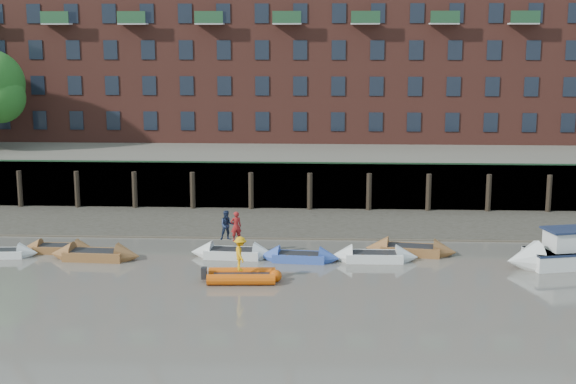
# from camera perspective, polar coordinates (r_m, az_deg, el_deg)

# --- Properties ---
(ground) EXTENTS (220.00, 220.00, 0.00)m
(ground) POSITION_cam_1_polar(r_m,az_deg,el_deg) (33.78, -2.62, -9.27)
(ground) COLOR #645E55
(ground) RESTS_ON ground
(foreshore) EXTENTS (110.00, 8.00, 0.50)m
(foreshore) POSITION_cam_1_polar(r_m,az_deg,el_deg) (50.99, -0.78, -2.22)
(foreshore) COLOR #3D382F
(foreshore) RESTS_ON ground
(mud_band) EXTENTS (110.00, 1.60, 0.10)m
(mud_band) POSITION_cam_1_polar(r_m,az_deg,el_deg) (47.69, -1.02, -3.16)
(mud_band) COLOR #4C4336
(mud_band) RESTS_ON ground
(river_wall) EXTENTS (110.00, 1.23, 3.30)m
(river_wall) POSITION_cam_1_polar(r_m,az_deg,el_deg) (54.94, -0.51, 0.45)
(river_wall) COLOR #2D2A26
(river_wall) RESTS_ON ground
(bank_terrace) EXTENTS (110.00, 28.00, 3.20)m
(bank_terrace) POSITION_cam_1_polar(r_m,az_deg,el_deg) (68.35, 0.12, 2.56)
(bank_terrace) COLOR #5E594D
(bank_terrace) RESTS_ON ground
(apartment_terrace) EXTENTS (80.60, 15.56, 20.98)m
(apartment_terrace) POSITION_cam_1_polar(r_m,az_deg,el_deg) (68.59, 0.16, 12.00)
(apartment_terrace) COLOR brown
(apartment_terrace) RESTS_ON bank_terrace
(rowboat_0) EXTENTS (4.07, 1.53, 1.16)m
(rowboat_0) POSITION_cam_1_polar(r_m,az_deg,el_deg) (45.97, -19.77, -4.11)
(rowboat_0) COLOR silver
(rowboat_0) RESTS_ON ground
(rowboat_1) EXTENTS (4.02, 1.18, 1.17)m
(rowboat_1) POSITION_cam_1_polar(r_m,az_deg,el_deg) (45.97, -16.00, -3.88)
(rowboat_1) COLOR brown
(rowboat_1) RESTS_ON ground
(rowboat_2) EXTENTS (4.96, 1.69, 1.42)m
(rowboat_2) POSITION_cam_1_polar(r_m,az_deg,el_deg) (44.00, -13.56, -4.37)
(rowboat_2) COLOR brown
(rowboat_2) RESTS_ON ground
(rowboat_3) EXTENTS (4.69, 1.70, 1.34)m
(rowboat_3) POSITION_cam_1_polar(r_m,az_deg,el_deg) (43.26, -3.94, -4.36)
(rowboat_3) COLOR silver
(rowboat_3) RESTS_ON ground
(rowboat_4) EXTENTS (4.38, 1.63, 1.24)m
(rowboat_4) POSITION_cam_1_polar(r_m,az_deg,el_deg) (42.49, 0.81, -4.65)
(rowboat_4) COLOR #3452AC
(rowboat_4) RESTS_ON ground
(rowboat_5) EXTENTS (4.65, 1.39, 1.35)m
(rowboat_5) POSITION_cam_1_polar(r_m,az_deg,el_deg) (42.74, 6.13, -4.59)
(rowboat_5) COLOR silver
(rowboat_5) RESTS_ON ground
(rowboat_6) EXTENTS (5.07, 2.17, 1.43)m
(rowboat_6) POSITION_cam_1_polar(r_m,az_deg,el_deg) (44.24, 8.71, -4.09)
(rowboat_6) COLOR brown
(rowboat_6) RESTS_ON ground
(rib_tender) EXTENTS (3.63, 1.87, 0.62)m
(rib_tender) POSITION_cam_1_polar(r_m,az_deg,el_deg) (39.10, -3.10, -5.99)
(rib_tender) COLOR #CE4D08
(rib_tender) RESTS_ON ground
(motor_launch) EXTENTS (6.47, 3.40, 2.55)m
(motor_launch) POSITION_cam_1_polar(r_m,az_deg,el_deg) (43.59, 18.53, -4.24)
(motor_launch) COLOR silver
(motor_launch) RESTS_ON ground
(person_rower_a) EXTENTS (0.69, 0.57, 1.62)m
(person_rower_a) POSITION_cam_1_polar(r_m,az_deg,el_deg) (42.92, -3.72, -2.45)
(person_rower_a) COLOR maroon
(person_rower_a) RESTS_ON rowboat_3
(person_rower_b) EXTENTS (0.92, 0.79, 1.61)m
(person_rower_b) POSITION_cam_1_polar(r_m,az_deg,el_deg) (43.21, -4.36, -2.37)
(person_rower_b) COLOR #19233F
(person_rower_b) RESTS_ON rowboat_3
(person_rib_crew) EXTENTS (0.87, 1.20, 1.68)m
(person_rib_crew) POSITION_cam_1_polar(r_m,az_deg,el_deg) (38.71, -3.41, -4.40)
(person_rib_crew) COLOR orange
(person_rib_crew) RESTS_ON rib_tender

